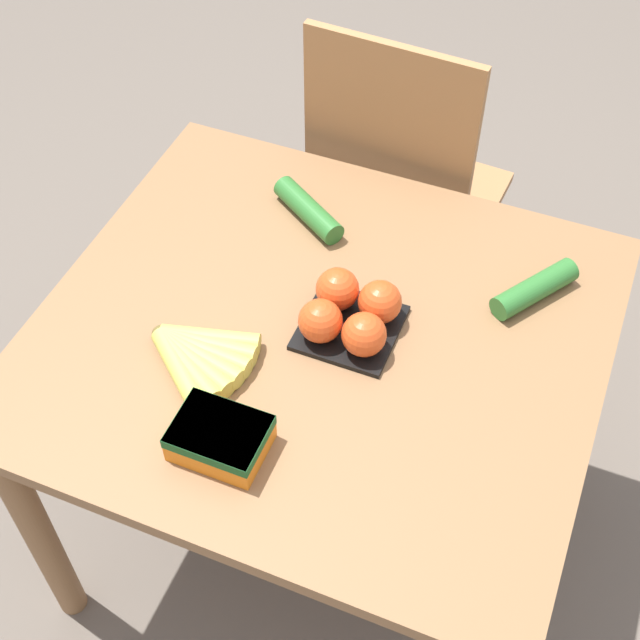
{
  "coord_description": "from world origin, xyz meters",
  "views": [
    {
      "loc": [
        0.39,
        -0.95,
        1.95
      ],
      "look_at": [
        0.0,
        0.0,
        0.75
      ],
      "focal_mm": 50.0,
      "sensor_mm": 36.0,
      "label": 1
    }
  ],
  "objects_px": {
    "tomato_pack": "(350,313)",
    "chair": "(400,198)",
    "carrot_bag": "(220,436)",
    "cucumber_far": "(535,289)",
    "banana_bunch": "(197,355)",
    "cucumber_near": "(308,210)"
  },
  "relations": [
    {
      "from": "banana_bunch",
      "to": "cucumber_far",
      "type": "relative_size",
      "value": 1.1
    },
    {
      "from": "carrot_bag",
      "to": "cucumber_far",
      "type": "bearing_deg",
      "value": 52.81
    },
    {
      "from": "carrot_bag",
      "to": "cucumber_far",
      "type": "xyz_separation_m",
      "value": [
        0.39,
        0.51,
        -0.01
      ]
    },
    {
      "from": "cucumber_far",
      "to": "cucumber_near",
      "type": "bearing_deg",
      "value": 175.13
    },
    {
      "from": "chair",
      "to": "cucumber_near",
      "type": "xyz_separation_m",
      "value": [
        -0.09,
        -0.37,
        0.24
      ]
    },
    {
      "from": "tomato_pack",
      "to": "chair",
      "type": "bearing_deg",
      "value": 98.97
    },
    {
      "from": "chair",
      "to": "cucumber_near",
      "type": "bearing_deg",
      "value": 80.27
    },
    {
      "from": "banana_bunch",
      "to": "carrot_bag",
      "type": "distance_m",
      "value": 0.18
    },
    {
      "from": "tomato_pack",
      "to": "cucumber_near",
      "type": "xyz_separation_m",
      "value": [
        -0.18,
        0.24,
        -0.02
      ]
    },
    {
      "from": "tomato_pack",
      "to": "cucumber_near",
      "type": "height_order",
      "value": "tomato_pack"
    },
    {
      "from": "cucumber_near",
      "to": "chair",
      "type": "bearing_deg",
      "value": 76.88
    },
    {
      "from": "carrot_bag",
      "to": "cucumber_far",
      "type": "height_order",
      "value": "carrot_bag"
    },
    {
      "from": "cucumber_near",
      "to": "cucumber_far",
      "type": "bearing_deg",
      "value": -4.87
    },
    {
      "from": "chair",
      "to": "cucumber_far",
      "type": "relative_size",
      "value": 5.63
    },
    {
      "from": "banana_bunch",
      "to": "cucumber_near",
      "type": "bearing_deg",
      "value": 84.75
    },
    {
      "from": "carrot_bag",
      "to": "cucumber_far",
      "type": "distance_m",
      "value": 0.64
    },
    {
      "from": "banana_bunch",
      "to": "cucumber_far",
      "type": "bearing_deg",
      "value": 36.21
    },
    {
      "from": "tomato_pack",
      "to": "carrot_bag",
      "type": "relative_size",
      "value": 1.16
    },
    {
      "from": "banana_bunch",
      "to": "tomato_pack",
      "type": "bearing_deg",
      "value": 37.7
    },
    {
      "from": "banana_bunch",
      "to": "carrot_bag",
      "type": "relative_size",
      "value": 1.31
    },
    {
      "from": "banana_bunch",
      "to": "tomato_pack",
      "type": "xyz_separation_m",
      "value": [
        0.22,
        0.17,
        0.03
      ]
    },
    {
      "from": "banana_bunch",
      "to": "chair",
      "type": "bearing_deg",
      "value": 80.99
    }
  ]
}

